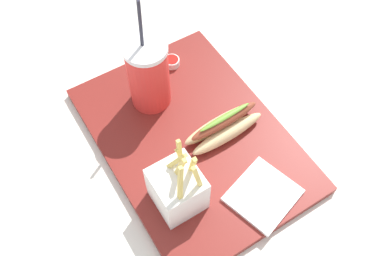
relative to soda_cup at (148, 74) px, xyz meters
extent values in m
cube|color=silver|center=(-0.13, -0.02, -0.11)|extent=(2.40, 2.40, 0.02)
cube|color=maroon|center=(-0.13, -0.02, -0.09)|extent=(0.49, 0.35, 0.02)
cylinder|color=red|center=(0.00, 0.00, -0.01)|extent=(0.08, 0.08, 0.15)
cylinder|color=white|center=(0.00, 0.00, 0.08)|extent=(0.09, 0.09, 0.01)
cylinder|color=#262633|center=(0.01, 0.00, 0.13)|extent=(0.01, 0.01, 0.11)
cube|color=white|center=(-0.23, 0.07, -0.04)|extent=(0.09, 0.08, 0.09)
cube|color=#E5C660|center=(-0.24, 0.04, 0.03)|extent=(0.03, 0.01, 0.09)
cube|color=#E5C660|center=(-0.23, 0.06, 0.03)|extent=(0.03, 0.02, 0.08)
cube|color=#E5C660|center=(-0.21, 0.06, 0.03)|extent=(0.03, 0.04, 0.07)
cube|color=#E5C660|center=(-0.26, 0.08, 0.03)|extent=(0.03, 0.02, 0.09)
cube|color=#E5C660|center=(-0.21, 0.04, 0.01)|extent=(0.03, 0.02, 0.06)
cube|color=#E5C660|center=(-0.20, 0.05, 0.03)|extent=(0.02, 0.01, 0.06)
cube|color=#E5C660|center=(-0.26, 0.05, 0.03)|extent=(0.01, 0.02, 0.08)
ellipsoid|color=#E5C689|center=(-0.14, -0.08, -0.06)|extent=(0.03, 0.17, 0.04)
ellipsoid|color=#E5C689|center=(-0.17, -0.08, -0.06)|extent=(0.03, 0.17, 0.04)
ellipsoid|color=brown|center=(-0.16, -0.08, -0.04)|extent=(0.03, 0.16, 0.02)
ellipsoid|color=#6B9E33|center=(-0.16, -0.08, -0.02)|extent=(0.02, 0.12, 0.01)
cylinder|color=white|center=(0.06, -0.09, -0.07)|extent=(0.03, 0.03, 0.02)
cylinder|color=#B2140F|center=(0.06, -0.09, -0.07)|extent=(0.03, 0.03, 0.01)
cube|color=white|center=(-0.31, -0.07, -0.08)|extent=(0.14, 0.15, 0.01)
camera|label=1|loc=(-0.51, 0.22, 0.66)|focal=39.79mm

